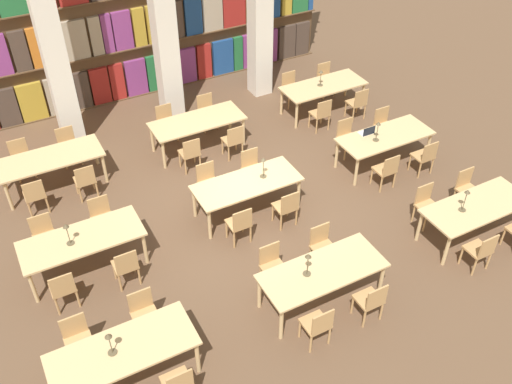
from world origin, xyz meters
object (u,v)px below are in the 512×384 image
at_px(chair_14, 126,265).
at_px(chair_27, 68,145).
at_px(chair_25, 21,157).
at_px(reading_table_8, 323,88).
at_px(chair_26, 85,180).
at_px(chair_2, 178,384).
at_px(chair_28, 190,153).
at_px(desk_lamp_6, 321,75).
at_px(pillar_left, 46,24).
at_px(chair_13, 44,235).
at_px(reading_table_5, 385,138).
at_px(desk_lamp_5, 378,128).
at_px(desk_lamp_4, 263,164).
at_px(reading_table_7, 197,123).
at_px(chair_23, 383,124).
at_px(chair_9, 426,204).
at_px(chair_19, 252,167).
at_px(desk_lamp_1, 308,261).
at_px(chair_21, 347,136).
at_px(chair_35, 325,78).
at_px(chair_20, 386,170).
at_px(reading_table_2, 476,208).
at_px(desk_lamp_0, 109,340).
at_px(desk_lamp_2, 466,197).
at_px(chair_32, 321,113).
at_px(chair_1, 78,339).
at_px(chair_24, 35,195).
at_px(chair_5, 272,265).
at_px(chair_33, 290,88).
at_px(reading_table_3, 82,241).
at_px(chair_30, 233,140).
at_px(chair_22, 425,156).
at_px(reading_table_4, 247,185).
at_px(reading_table_6, 50,160).
at_px(chair_29, 166,122).
at_px(chair_16, 240,223).
at_px(chair_8, 481,250).
at_px(chair_31, 207,111).
at_px(chair_17, 208,182).
at_px(chair_34, 358,103).
at_px(chair_18, 287,207).
at_px(chair_6, 371,300).
at_px(chair_11, 467,188).
at_px(laptop, 367,132).
at_px(reading_table_0, 123,352).
at_px(chair_7, 322,245).

relative_size(chair_14, chair_27, 1.00).
xyz_separation_m(chair_25, reading_table_8, (7.46, -0.85, 0.22)).
bearing_deg(chair_26, chair_14, -90.43).
height_order(chair_2, chair_28, same).
bearing_deg(desk_lamp_6, pillar_left, 164.48).
relative_size(chair_13, reading_table_5, 0.40).
bearing_deg(desk_lamp_5, desk_lamp_4, 179.49).
xyz_separation_m(chair_25, reading_table_7, (3.91, -0.87, 0.22)).
bearing_deg(chair_23, chair_9, 68.62).
bearing_deg(chair_19, desk_lamp_1, 77.43).
bearing_deg(chair_21, chair_35, -113.53).
bearing_deg(desk_lamp_5, chair_20, -105.67).
bearing_deg(reading_table_2, desk_lamp_0, 179.41).
height_order(chair_2, chair_20, same).
bearing_deg(chair_28, chair_2, -114.77).
xyz_separation_m(desk_lamp_2, chair_32, (-0.16, 4.61, -0.63)).
bearing_deg(chair_1, desk_lamp_4, -156.13).
distance_m(chair_24, chair_27, 1.81).
bearing_deg(desk_lamp_0, chair_27, 82.63).
distance_m(chair_5, chair_23, 5.41).
relative_size(desk_lamp_2, chair_33, 0.57).
xyz_separation_m(reading_table_8, chair_33, (-0.54, 0.74, -0.22)).
distance_m(reading_table_3, reading_table_7, 4.34).
height_order(chair_20, chair_30, same).
xyz_separation_m(chair_20, chair_22, (1.08, 0.00, 0.00)).
bearing_deg(desk_lamp_0, chair_9, 5.74).
xyz_separation_m(reading_table_4, desk_lamp_6, (3.51, 2.68, 0.37)).
relative_size(reading_table_6, chair_35, 2.50).
bearing_deg(chair_29, chair_16, 88.87).
bearing_deg(reading_table_4, chair_33, 47.86).
bearing_deg(pillar_left, chair_8, -54.58).
bearing_deg(chair_23, chair_25, -18.88).
relative_size(chair_27, chair_31, 1.00).
height_order(chair_17, chair_34, same).
bearing_deg(chair_18, chair_29, 103.26).
height_order(chair_22, chair_32, same).
height_order(desk_lamp_4, reading_table_5, desk_lamp_4).
xyz_separation_m(reading_table_7, chair_34, (4.13, -0.72, -0.22)).
bearing_deg(chair_28, chair_19, -49.79).
relative_size(chair_6, chair_19, 1.00).
height_order(chair_1, chair_28, same).
relative_size(desk_lamp_0, chair_30, 0.51).
xyz_separation_m(chair_11, chair_17, (-4.67, 2.73, 0.00)).
distance_m(chair_22, laptop, 1.39).
xyz_separation_m(chair_8, chair_16, (-3.58, 2.73, 0.00)).
relative_size(reading_table_7, chair_34, 2.50).
relative_size(chair_2, chair_14, 1.00).
bearing_deg(chair_19, chair_30, -95.78).
xyz_separation_m(reading_table_0, chair_7, (4.00, 0.67, -0.22)).
relative_size(desk_lamp_1, chair_28, 0.54).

